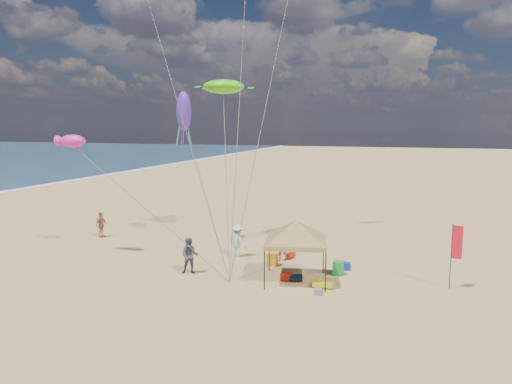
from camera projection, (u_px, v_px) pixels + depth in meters
ground at (236, 287)px, 21.33m from camera, size 280.00×280.00×0.00m
canopy_tent at (296, 223)px, 21.78m from camera, size 5.38×5.38×3.39m
feather_flag at (456, 246)px, 20.75m from camera, size 0.46×0.10×3.01m
cooler_red at (287, 277)px, 22.24m from camera, size 0.54×0.38×0.38m
cooler_blue at (345, 266)px, 23.88m from camera, size 0.54×0.38×0.38m
bag_navy at (296, 278)px, 22.10m from camera, size 0.69×0.54×0.36m
bag_orange at (290, 255)px, 25.88m from camera, size 0.54×0.69×0.36m
chair_green at (338, 268)px, 23.07m from camera, size 0.50×0.50×0.70m
chair_yellow at (273, 259)px, 24.56m from camera, size 0.50×0.50×0.70m
crate_grey at (318, 292)px, 20.34m from camera, size 0.34×0.30×0.28m
beach_cart at (323, 283)px, 21.25m from camera, size 0.90×0.50×0.24m
person_near_a at (282, 244)px, 25.42m from camera, size 0.79×0.73×1.81m
person_near_b at (190, 256)px, 23.14m from camera, size 1.07×0.94×1.83m
person_near_c at (238, 241)px, 26.10m from camera, size 1.37×1.12×1.85m
person_far_a at (101, 225)px, 30.75m from camera, size 0.43×0.99×1.68m
turtle_kite at (223, 87)px, 28.39m from camera, size 3.19×2.90×0.87m
fish_kite at (73, 141)px, 25.30m from camera, size 1.62×0.89×0.70m
squid_kite at (184, 111)px, 27.68m from camera, size 1.17×1.17×2.35m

